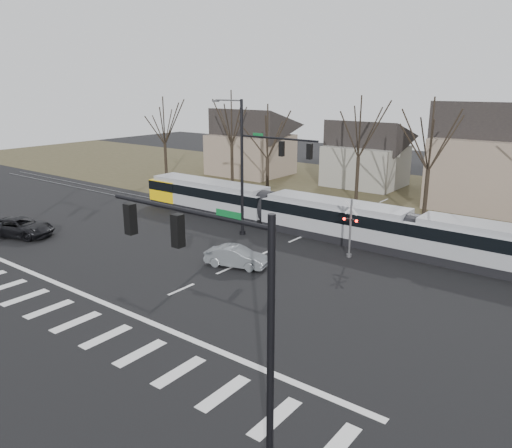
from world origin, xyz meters
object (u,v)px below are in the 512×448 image
Objects in this scene: sedan at (236,257)px; suv at (20,227)px; tram at (334,218)px; rail_crossing_signal at (350,230)px.

suv is (-17.32, -4.96, 0.06)m from sedan.
sedan is 18.01m from suv.
tram reaches higher than suv.
tram is 6.66× the size of suv.
rail_crossing_signal is (4.87, 6.04, 1.22)m from sedan.
suv reaches higher than sedan.
suv is at bearing -153.64° from rail_crossing_signal.
sedan is at bearing -101.50° from tram.
rail_crossing_signal is (2.98, -3.21, 0.31)m from tram.
rail_crossing_signal reaches higher than sedan.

